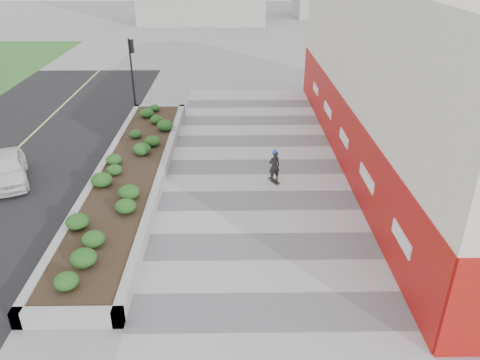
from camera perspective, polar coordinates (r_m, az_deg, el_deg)
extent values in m
plane|color=gray|center=(14.77, 3.30, -12.07)|extent=(160.00, 160.00, 0.00)
cube|color=#A8A8AD|center=(17.20, 2.65, -5.78)|extent=(8.00, 36.00, 0.01)
cube|color=beige|center=(22.59, 20.39, 11.71)|extent=(6.00, 24.00, 8.00)
cube|color=#B20D18|center=(22.45, 12.22, 5.97)|extent=(0.12, 24.00, 3.00)
cube|color=#9E9EA0|center=(13.91, -20.26, -15.48)|extent=(3.00, 0.30, 0.55)
cube|color=#9E9EA0|center=(29.11, -9.77, 8.44)|extent=(3.00, 0.30, 0.55)
cube|color=#9E9EA0|center=(21.36, -16.64, 0.73)|extent=(0.30, 18.00, 0.55)
cube|color=#9E9EA0|center=(20.78, -9.46, 0.79)|extent=(0.30, 18.00, 0.55)
cube|color=#2D2116|center=(21.04, -13.09, 0.70)|extent=(2.40, 17.40, 0.50)
cylinder|color=black|center=(30.50, -13.02, 12.57)|extent=(0.12, 0.12, 4.20)
cube|color=black|center=(30.11, -13.01, 15.62)|extent=(0.18, 0.28, 0.80)
cylinder|color=#595654|center=(17.24, 4.31, -5.76)|extent=(0.44, 0.44, 0.01)
cube|color=black|center=(20.41, 4.15, -0.05)|extent=(0.48, 0.74, 0.02)
imported|color=black|center=(20.11, 4.21, 1.71)|extent=(0.57, 0.46, 1.37)
sphere|color=blue|center=(19.84, 4.27, 3.39)|extent=(0.23, 0.23, 0.23)
imported|color=white|center=(22.47, -26.47, 1.27)|extent=(2.85, 4.03, 1.27)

